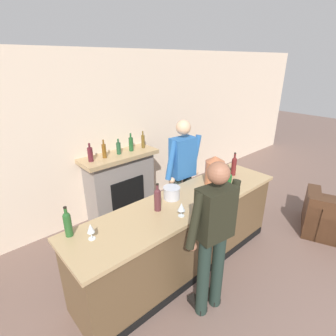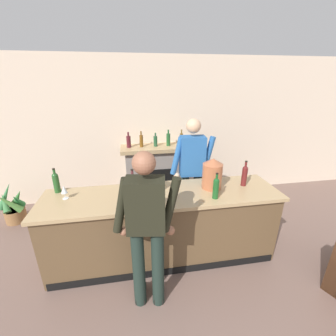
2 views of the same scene
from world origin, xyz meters
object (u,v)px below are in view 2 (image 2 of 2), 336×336
at_px(person_customer, 147,229).
at_px(wine_bottle_merlot_tall, 56,182).
at_px(wine_glass_front_right, 64,190).
at_px(potted_plant_corner, 13,207).
at_px(copper_dispenser, 212,173).
at_px(ice_bucket_steel, 157,184).
at_px(wine_bottle_rose_blush, 245,175).
at_px(person_bartender, 192,172).
at_px(fireplace_stone, 156,173).
at_px(wine_bottle_port_short, 216,187).
at_px(wine_glass_by_dispenser, 144,196).
at_px(wine_bottle_chardonnay_pale, 133,183).

bearing_deg(person_customer, wine_bottle_merlot_tall, 138.13).
bearing_deg(wine_glass_front_right, person_customer, -39.23).
distance_m(potted_plant_corner, wine_glass_front_right, 1.90).
relative_size(person_customer, copper_dispenser, 4.30).
xyz_separation_m(ice_bucket_steel, wine_bottle_rose_blush, (1.18, -0.09, 0.08)).
height_order(potted_plant_corner, wine_bottle_rose_blush, wine_bottle_rose_blush).
xyz_separation_m(potted_plant_corner, wine_bottle_rose_blush, (3.54, -1.19, 0.86)).
height_order(potted_plant_corner, person_bartender, person_bartender).
relative_size(wine_bottle_merlot_tall, wine_glass_front_right, 1.91).
xyz_separation_m(fireplace_stone, wine_bottle_port_short, (0.51, -1.83, 0.54)).
height_order(fireplace_stone, wine_bottle_merlot_tall, fireplace_stone).
bearing_deg(person_bartender, wine_glass_front_right, -164.73).
distance_m(potted_plant_corner, copper_dispenser, 3.43).
distance_m(wine_bottle_rose_blush, wine_glass_by_dispenser, 1.39).
xyz_separation_m(copper_dispenser, ice_bucket_steel, (-0.72, 0.08, -0.13)).
bearing_deg(wine_bottle_chardonnay_pale, wine_bottle_merlot_tall, 166.97).
bearing_deg(wine_bottle_rose_blush, wine_glass_by_dispenser, -168.53).
bearing_deg(wine_bottle_merlot_tall, person_customer, -41.87).
height_order(wine_bottle_merlot_tall, wine_bottle_rose_blush, wine_bottle_rose_blush).
bearing_deg(fireplace_stone, wine_bottle_chardonnay_pale, -106.39).
distance_m(fireplace_stone, person_customer, 2.35).
xyz_separation_m(wine_bottle_merlot_tall, wine_glass_by_dispenser, (1.07, -0.49, -0.03)).
relative_size(fireplace_stone, wine_bottle_chardonnay_pale, 4.32).
bearing_deg(copper_dispenser, wine_bottle_chardonnay_pale, -179.33).
bearing_deg(wine_bottle_port_short, person_bartender, 96.61).
relative_size(wine_bottle_chardonnay_pale, wine_glass_by_dispenser, 2.06).
bearing_deg(ice_bucket_steel, wine_bottle_port_short, -28.31).
xyz_separation_m(potted_plant_corner, person_bartender, (2.95, -0.72, 0.74)).
distance_m(copper_dispenser, ice_bucket_steel, 0.74).
relative_size(ice_bucket_steel, wine_glass_front_right, 1.25).
distance_m(person_customer, copper_dispenser, 1.20).
relative_size(person_customer, person_bartender, 0.97).
relative_size(person_customer, wine_glass_front_right, 10.37).
bearing_deg(ice_bucket_steel, potted_plant_corner, 154.88).
height_order(copper_dispenser, ice_bucket_steel, copper_dispenser).
xyz_separation_m(ice_bucket_steel, wine_bottle_port_short, (0.67, -0.36, 0.07)).
bearing_deg(ice_bucket_steel, wine_bottle_chardonnay_pale, -163.13).
bearing_deg(copper_dispenser, person_customer, -141.15).
xyz_separation_m(person_bartender, wine_glass_by_dispenser, (-0.77, -0.76, 0.08)).
bearing_deg(wine_glass_by_dispenser, person_bartender, 44.42).
bearing_deg(potted_plant_corner, ice_bucket_steel, -25.12).
xyz_separation_m(person_bartender, wine_bottle_rose_blush, (0.59, -0.48, 0.12)).
bearing_deg(copper_dispenser, wine_glass_by_dispenser, -162.76).
distance_m(copper_dispenser, wine_bottle_port_short, 0.29).
relative_size(wine_bottle_rose_blush, wine_glass_front_right, 2.07).
xyz_separation_m(person_customer, wine_glass_by_dispenser, (0.01, 0.46, 0.12)).
xyz_separation_m(wine_bottle_merlot_tall, wine_bottle_rose_blush, (2.43, -0.21, 0.01)).
bearing_deg(ice_bucket_steel, wine_glass_by_dispenser, -117.52).
relative_size(copper_dispenser, wine_bottle_port_short, 1.24).
distance_m(wine_bottle_merlot_tall, wine_glass_front_right, 0.24).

